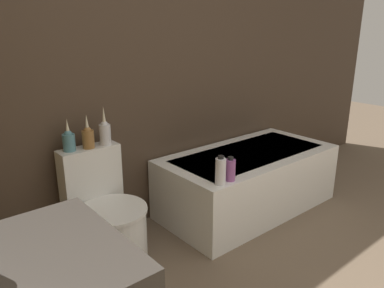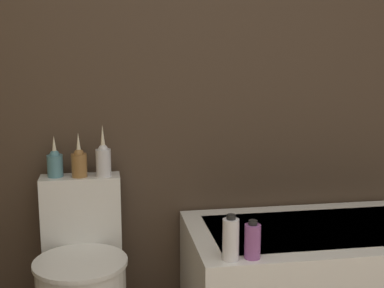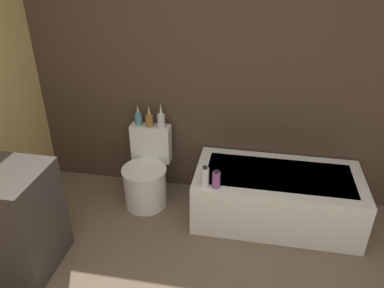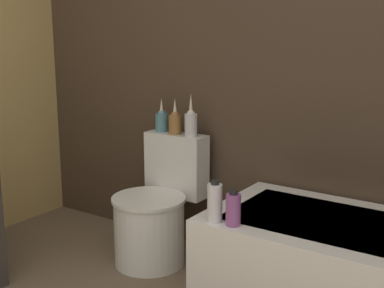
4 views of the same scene
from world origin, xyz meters
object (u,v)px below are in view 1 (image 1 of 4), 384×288
(vase_silver, at_px, (88,137))
(vase_bronze, at_px, (105,132))
(bathtub, at_px, (248,180))
(shampoo_bottle_short, at_px, (230,170))
(shampoo_bottle_tall, at_px, (221,171))
(vase_gold, at_px, (69,140))
(toilet, at_px, (109,222))

(vase_silver, distance_m, vase_bronze, 0.12)
(bathtub, xyz_separation_m, vase_silver, (-1.27, 0.26, 0.57))
(vase_bronze, height_order, shampoo_bottle_short, vase_bronze)
(vase_silver, distance_m, shampoo_bottle_tall, 0.89)
(vase_gold, distance_m, shampoo_bottle_tall, 0.99)
(vase_bronze, bearing_deg, toilet, -120.99)
(bathtub, relative_size, shampoo_bottle_tall, 7.47)
(shampoo_bottle_short, bearing_deg, shampoo_bottle_tall, -176.93)
(bathtub, distance_m, shampoo_bottle_tall, 0.78)
(vase_bronze, xyz_separation_m, shampoo_bottle_tall, (0.52, -0.57, -0.24))
(vase_bronze, bearing_deg, vase_silver, 178.44)
(vase_silver, relative_size, shampoo_bottle_short, 1.31)
(vase_gold, xyz_separation_m, shampoo_bottle_short, (0.86, -0.59, -0.24))
(shampoo_bottle_tall, bearing_deg, vase_gold, 142.05)
(vase_bronze, height_order, shampoo_bottle_tall, vase_bronze)
(vase_bronze, bearing_deg, shampoo_bottle_short, -42.28)
(vase_silver, bearing_deg, bathtub, -11.52)
(shampoo_bottle_tall, bearing_deg, vase_bronze, 132.60)
(bathtub, bearing_deg, shampoo_bottle_short, -150.21)
(vase_bronze, bearing_deg, shampoo_bottle_tall, -47.40)
(toilet, relative_size, vase_gold, 3.58)
(toilet, xyz_separation_m, vase_silver, (0.00, 0.20, 0.53))
(bathtub, distance_m, toilet, 1.28)
(toilet, bearing_deg, vase_gold, 118.03)
(bathtub, relative_size, vase_silver, 6.76)
(bathtub, bearing_deg, vase_bronze, 167.48)
(vase_gold, bearing_deg, shampoo_bottle_short, -34.44)
(vase_silver, distance_m, shampoo_bottle_short, 0.96)
(shampoo_bottle_short, bearing_deg, vase_silver, 142.52)
(vase_gold, relative_size, vase_silver, 0.94)
(toilet, xyz_separation_m, shampoo_bottle_tall, (0.64, -0.37, 0.31))
(toilet, bearing_deg, shampoo_bottle_short, -26.24)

